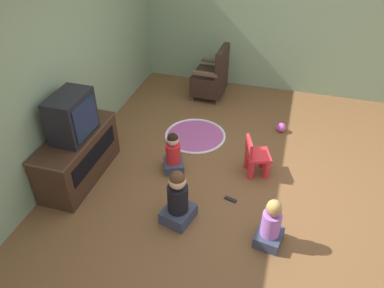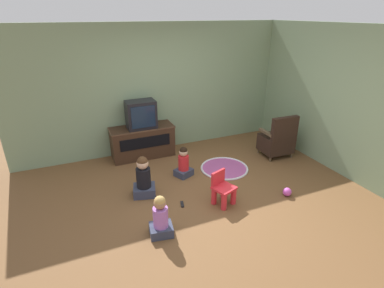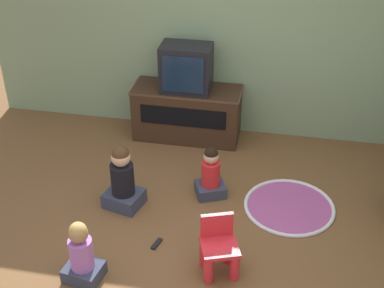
{
  "view_description": "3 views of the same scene",
  "coord_description": "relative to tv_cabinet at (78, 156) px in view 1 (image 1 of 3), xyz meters",
  "views": [
    {
      "loc": [
        -3.65,
        -0.46,
        3.19
      ],
      "look_at": [
        -0.29,
        0.52,
        0.63
      ],
      "focal_mm": 35.0,
      "sensor_mm": 36.0,
      "label": 1
    },
    {
      "loc": [
        -1.8,
        -3.61,
        2.73
      ],
      "look_at": [
        -0.08,
        0.42,
        0.8
      ],
      "focal_mm": 28.0,
      "sensor_mm": 36.0,
      "label": 2
    },
    {
      "loc": [
        0.59,
        -3.52,
        3.38
      ],
      "look_at": [
        -0.23,
        0.71,
        0.68
      ],
      "focal_mm": 50.0,
      "sensor_mm": 36.0,
      "label": 3
    }
  ],
  "objects": [
    {
      "name": "black_armchair",
      "position": [
        2.52,
        -1.08,
        0.02
      ],
      "size": [
        0.62,
        0.54,
        0.9
      ],
      "rotation": [
        0.0,
        0.0,
        3.1
      ],
      "color": "brown",
      "rests_on": "ground_plane"
    },
    {
      "name": "wall_back",
      "position": [
        0.39,
        0.32,
        0.96
      ],
      "size": [
        5.73,
        0.12,
        2.58
      ],
      "color": "gray",
      "rests_on": "ground_plane"
    },
    {
      "name": "television",
      "position": [
        -0.0,
        -0.04,
        0.58
      ],
      "size": [
        0.57,
        0.37,
        0.54
      ],
      "color": "black",
      "rests_on": "tv_cabinet"
    },
    {
      "name": "remote_control",
      "position": [
        0.1,
        -1.93,
        -0.32
      ],
      "size": [
        0.08,
        0.16,
        0.02
      ],
      "rotation": [
        0.0,
        0.0,
        1.31
      ],
      "color": "black",
      "rests_on": "ground_plane"
    },
    {
      "name": "child_watching_center",
      "position": [
        -0.4,
        -2.44,
        -0.07
      ],
      "size": [
        0.34,
        0.31,
        0.6
      ],
      "rotation": [
        0.0,
        0.0,
        -0.16
      ],
      "color": "#33384C",
      "rests_on": "ground_plane"
    },
    {
      "name": "child_watching_right",
      "position": [
        -0.36,
        -1.42,
        -0.03
      ],
      "size": [
        0.42,
        0.38,
        0.69
      ],
      "rotation": [
        0.0,
        0.0,
        -0.25
      ],
      "color": "#33384C",
      "rests_on": "ground_plane"
    },
    {
      "name": "ground_plane",
      "position": [
        0.52,
        -1.93,
        -0.33
      ],
      "size": [
        30.0,
        30.0,
        0.0
      ],
      "primitive_type": "plane",
      "color": "brown"
    },
    {
      "name": "wall_right",
      "position": [
        3.19,
        -2.27,
        0.96
      ],
      "size": [
        0.12,
        5.31,
        2.58
      ],
      "color": "gray",
      "rests_on": "ground_plane"
    },
    {
      "name": "child_watching_left",
      "position": [
        0.46,
        -1.09,
        -0.09
      ],
      "size": [
        0.37,
        0.35,
        0.57
      ],
      "rotation": [
        0.0,
        0.0,
        0.41
      ],
      "color": "#33384C",
      "rests_on": "ground_plane"
    },
    {
      "name": "yellow_kid_chair",
      "position": [
        0.7,
        -2.13,
        -0.11
      ],
      "size": [
        0.39,
        0.38,
        0.52
      ],
      "rotation": [
        0.0,
        0.0,
        0.35
      ],
      "color": "red",
      "rests_on": "ground_plane"
    },
    {
      "name": "toy_ball",
      "position": [
        1.76,
        -2.36,
        -0.26
      ],
      "size": [
        0.14,
        0.14,
        0.14
      ],
      "color": "#CC4CB2",
      "rests_on": "ground_plane"
    },
    {
      "name": "tv_cabinet",
      "position": [
        0.0,
        0.0,
        0.0
      ],
      "size": [
        1.27,
        0.5,
        0.64
      ],
      "color": "#382316",
      "rests_on": "ground_plane"
    },
    {
      "name": "play_mat",
      "position": [
        1.27,
        -1.15,
        -0.32
      ],
      "size": [
        0.91,
        0.91,
        0.04
      ],
      "color": "#A54C8C",
      "rests_on": "ground_plane"
    }
  ]
}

